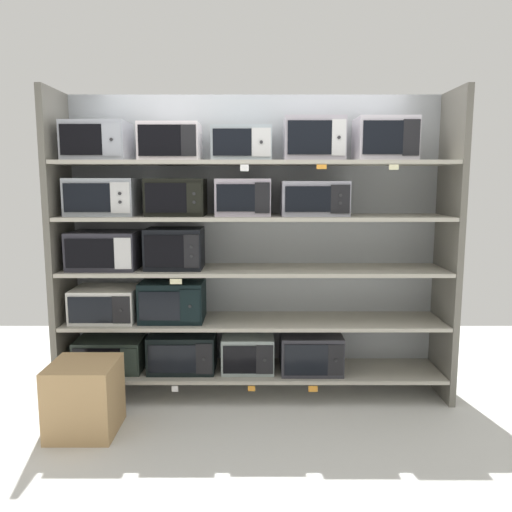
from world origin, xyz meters
The scene contains 35 objects.
ground centered at (0.00, -1.00, -0.01)m, with size 7.04×6.00×0.02m, color silver.
back_panel centered at (0.00, 0.28, 1.23)m, with size 3.24×0.04×2.46m, color #9EA3A8.
upright_left centered at (-1.55, 0.00, 1.23)m, with size 0.05×0.52×2.46m, color #68645B.
upright_right centered at (1.55, 0.00, 1.23)m, with size 0.05×0.52×2.46m, color #68645B.
shelf_0 centered at (0.00, 0.00, 0.20)m, with size 3.04×0.52×0.03m, color #ADA899.
microwave_0 centered at (-1.19, 0.00, 0.34)m, with size 0.54×0.35×0.26m.
microwave_1 centered at (-0.59, 0.00, 0.37)m, with size 0.54×0.37×0.31m.
microwave_2 centered at (-0.06, 0.00, 0.36)m, with size 0.42×0.36×0.29m.
microwave_3 centered at (0.46, 0.00, 0.37)m, with size 0.50×0.43×0.31m.
price_tag_0 centered at (-1.16, -0.26, 0.16)m, with size 0.07×0.00×0.05m, color white.
price_tag_1 centered at (-0.62, -0.26, 0.16)m, with size 0.05×0.00×0.05m, color white.
price_tag_2 centered at (-0.02, -0.26, 0.16)m, with size 0.06×0.00×0.04m, color orange.
price_tag_3 centered at (0.46, -0.26, 0.15)m, with size 0.07×0.00×0.05m, color orange.
shelf_1 centered at (0.00, 0.00, 0.62)m, with size 3.04×0.52×0.03m, color #ADA899.
microwave_4 centered at (-1.21, 0.00, 0.77)m, with size 0.51×0.42×0.27m.
microwave_5 centered at (-0.66, 0.00, 0.80)m, with size 0.50×0.40×0.32m.
shelf_2 centered at (0.00, 0.00, 1.05)m, with size 3.04×0.52×0.03m, color #ADA899.
microwave_6 centered at (-1.19, 0.00, 1.21)m, with size 0.53×0.42×0.30m.
microwave_7 centered at (-0.64, 0.00, 1.22)m, with size 0.44×0.37×0.32m.
price_tag_4 centered at (-0.59, -0.26, 1.01)m, with size 0.09×0.00×0.04m, color beige.
shelf_3 centered at (0.00, 0.00, 1.47)m, with size 3.04×0.52×0.03m, color #ADA899.
microwave_8 centered at (-1.19, 0.00, 1.63)m, with size 0.53×0.37×0.29m.
microwave_9 centered at (-0.62, 0.00, 1.63)m, with size 0.45×0.36×0.29m.
microwave_10 centered at (-0.09, 0.00, 1.63)m, with size 0.43×0.34×0.29m.
microwave_11 centered at (0.47, 0.00, 1.62)m, with size 0.52×0.36×0.27m.
shelf_4 centered at (0.00, 0.00, 1.90)m, with size 3.04×0.52×0.03m, color #ADA899.
microwave_12 centered at (-1.22, 0.00, 2.06)m, with size 0.48×0.38×0.30m.
microwave_13 centered at (-0.65, 0.00, 2.05)m, with size 0.46×0.36×0.29m.
microwave_14 centered at (-0.10, 0.00, 2.04)m, with size 0.46×0.38×0.26m.
microwave_15 centered at (0.46, 0.00, 2.08)m, with size 0.46×0.36×0.33m.
microwave_16 centered at (1.01, 0.00, 2.08)m, with size 0.45×0.37×0.33m.
price_tag_5 centered at (-0.07, -0.26, 1.85)m, with size 0.06×0.00×0.05m, color white.
price_tag_6 centered at (0.49, -0.26, 1.86)m, with size 0.07×0.00×0.03m, color orange.
price_tag_7 centered at (1.02, -0.26, 1.86)m, with size 0.07×0.00×0.04m, color beige.
shipping_carton centered at (-1.19, -0.64, 0.25)m, with size 0.45×0.45×0.50m, color tan.
Camera 1 is at (0.01, -4.00, 1.75)m, focal length 35.48 mm.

